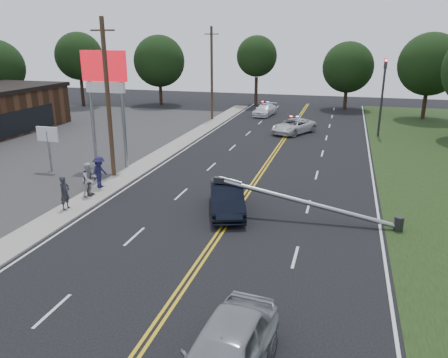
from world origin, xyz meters
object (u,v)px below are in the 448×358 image
(pylon_sign, at_px, (105,81))
(bystander_b, at_px, (90,179))
(bystander_d, at_px, (89,181))
(small_sign, at_px, (48,138))
(emergency_b, at_px, (265,110))
(bystander_c, at_px, (100,172))
(traffic_signal, at_px, (383,91))
(waiting_sedan, at_px, (225,354))
(utility_pole_mid, at_px, (108,100))
(fallen_streetlight, at_px, (316,205))
(utility_pole_far, at_px, (212,74))
(crashed_sedan, at_px, (227,198))
(bystander_a, at_px, (65,193))
(emergency_a, at_px, (294,126))

(pylon_sign, relative_size, bystander_b, 4.08)
(bystander_d, bearing_deg, small_sign, 50.60)
(emergency_b, distance_m, bystander_c, 29.48)
(traffic_signal, height_order, waiting_sedan, traffic_signal)
(bystander_d, bearing_deg, utility_pole_mid, 5.58)
(fallen_streetlight, distance_m, utility_pole_far, 29.54)
(utility_pole_mid, xyz_separation_m, crashed_sedan, (8.83, -3.95, -4.30))
(traffic_signal, distance_m, bystander_c, 26.80)
(bystander_c, bearing_deg, crashed_sedan, -97.58)
(bystander_a, bearing_deg, traffic_signal, -31.60)
(fallen_streetlight, xyz_separation_m, utility_pole_far, (-13.39, 26.00, 4.17))
(traffic_signal, relative_size, utility_pole_far, 0.70)
(fallen_streetlight, relative_size, utility_pole_far, 0.94)
(emergency_a, xyz_separation_m, bystander_c, (-9.21, -19.72, 0.39))
(small_sign, distance_m, bystander_c, 5.98)
(emergency_b, xyz_separation_m, bystander_d, (-4.49, -30.54, 0.32))
(traffic_signal, bearing_deg, fallen_streetlight, -100.59)
(emergency_b, bearing_deg, bystander_b, -90.68)
(fallen_streetlight, xyz_separation_m, bystander_a, (-12.78, -2.10, 0.10))
(bystander_b, bearing_deg, traffic_signal, -22.64)
(pylon_sign, height_order, emergency_b, pylon_sign)
(waiting_sedan, distance_m, bystander_d, 16.14)
(pylon_sign, distance_m, bystander_d, 7.98)
(emergency_b, bearing_deg, bystander_c, -91.52)
(waiting_sedan, height_order, bystander_c, bystander_c)
(small_sign, xyz_separation_m, bystander_c, (5.30, -2.48, -1.25))
(small_sign, relative_size, traffic_signal, 0.44)
(fallen_streetlight, bearing_deg, bystander_d, 179.62)
(bystander_b, bearing_deg, utility_pole_far, 16.37)
(pylon_sign, height_order, utility_pole_mid, utility_pole_mid)
(waiting_sedan, xyz_separation_m, bystander_d, (-11.29, 11.53, 0.15))
(utility_pole_far, distance_m, bystander_b, 26.25)
(fallen_streetlight, xyz_separation_m, waiting_sedan, (-1.46, -11.44, -0.08))
(bystander_b, height_order, bystander_d, bystander_b)
(fallen_streetlight, height_order, crashed_sedan, fallen_streetlight)
(small_sign, height_order, fallen_streetlight, small_sign)
(bystander_d, bearing_deg, bystander_b, -107.31)
(emergency_a, relative_size, bystander_b, 2.57)
(bystander_c, bearing_deg, traffic_signal, -37.29)
(utility_pole_mid, relative_size, emergency_a, 1.99)
(pylon_sign, relative_size, traffic_signal, 1.13)
(utility_pole_mid, relative_size, waiting_sedan, 2.02)
(emergency_a, relative_size, bystander_a, 2.80)
(crashed_sedan, height_order, bystander_c, bystander_c)
(bystander_c, bearing_deg, bystander_b, -168.60)
(utility_pole_mid, relative_size, bystander_c, 5.18)
(waiting_sedan, distance_m, emergency_b, 42.62)
(bystander_a, bearing_deg, small_sign, 44.96)
(waiting_sedan, height_order, bystander_a, bystander_a)
(fallen_streetlight, distance_m, utility_pole_mid, 14.58)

